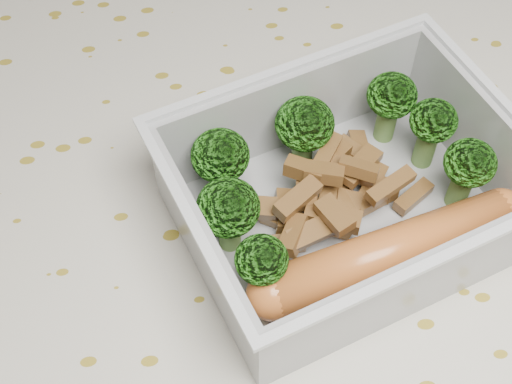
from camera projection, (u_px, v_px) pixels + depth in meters
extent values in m
cube|color=brown|center=(262.00, 242.00, 0.46)|extent=(1.40, 0.90, 0.04)
cube|color=beige|center=(263.00, 222.00, 0.44)|extent=(1.46, 0.96, 0.01)
cube|color=silver|center=(342.00, 220.00, 0.43)|extent=(0.22, 0.19, 0.00)
cube|color=silver|center=(292.00, 109.00, 0.44)|extent=(0.18, 0.06, 0.06)
cube|color=silver|center=(415.00, 285.00, 0.37)|extent=(0.18, 0.06, 0.06)
cube|color=silver|center=(477.00, 136.00, 0.43)|extent=(0.04, 0.13, 0.06)
cube|color=silver|center=(204.00, 250.00, 0.38)|extent=(0.04, 0.13, 0.06)
cube|color=silver|center=(290.00, 67.00, 0.42)|extent=(0.19, 0.06, 0.00)
cube|color=silver|center=(433.00, 262.00, 0.34)|extent=(0.19, 0.06, 0.00)
cube|color=silver|center=(498.00, 97.00, 0.40)|extent=(0.05, 0.14, 0.00)
cube|color=silver|center=(191.00, 221.00, 0.35)|extent=(0.05, 0.14, 0.00)
cylinder|color=#608C3F|center=(222.00, 181.00, 0.43)|extent=(0.02, 0.02, 0.03)
ellipsoid|color=#31891E|center=(220.00, 156.00, 0.41)|extent=(0.03, 0.03, 0.03)
cylinder|color=#608C3F|center=(302.00, 150.00, 0.44)|extent=(0.02, 0.02, 0.02)
ellipsoid|color=#31891E|center=(305.00, 124.00, 0.42)|extent=(0.04, 0.04, 0.03)
cylinder|color=#608C3F|center=(386.00, 122.00, 0.46)|extent=(0.02, 0.02, 0.03)
ellipsoid|color=#31891E|center=(392.00, 95.00, 0.44)|extent=(0.03, 0.03, 0.03)
cylinder|color=#608C3F|center=(229.00, 232.00, 0.41)|extent=(0.02, 0.02, 0.02)
ellipsoid|color=#31891E|center=(228.00, 208.00, 0.39)|extent=(0.04, 0.04, 0.03)
cylinder|color=#608C3F|center=(426.00, 147.00, 0.44)|extent=(0.02, 0.02, 0.03)
ellipsoid|color=#31891E|center=(434.00, 121.00, 0.42)|extent=(0.03, 0.03, 0.02)
cylinder|color=#608C3F|center=(261.00, 282.00, 0.39)|extent=(0.02, 0.02, 0.03)
ellipsoid|color=#31891E|center=(261.00, 260.00, 0.37)|extent=(0.03, 0.03, 0.02)
cylinder|color=#608C3F|center=(460.00, 188.00, 0.43)|extent=(0.02, 0.02, 0.03)
ellipsoid|color=#31891E|center=(470.00, 163.00, 0.41)|extent=(0.03, 0.03, 0.03)
cube|color=brown|center=(281.00, 218.00, 0.42)|extent=(0.03, 0.02, 0.01)
cube|color=brown|center=(286.00, 211.00, 0.42)|extent=(0.02, 0.03, 0.01)
cube|color=brown|center=(377.00, 184.00, 0.44)|extent=(0.02, 0.03, 0.01)
cube|color=brown|center=(333.00, 217.00, 0.41)|extent=(0.03, 0.02, 0.01)
cube|color=brown|center=(315.00, 231.00, 0.41)|extent=(0.04, 0.02, 0.01)
cube|color=brown|center=(307.00, 191.00, 0.42)|extent=(0.02, 0.03, 0.01)
cube|color=brown|center=(324.00, 173.00, 0.42)|extent=(0.03, 0.02, 0.01)
cube|color=brown|center=(256.00, 208.00, 0.42)|extent=(0.03, 0.02, 0.01)
cube|color=brown|center=(374.00, 197.00, 0.43)|extent=(0.03, 0.02, 0.01)
cube|color=brown|center=(330.00, 160.00, 0.43)|extent=(0.03, 0.03, 0.01)
cube|color=brown|center=(350.00, 171.00, 0.43)|extent=(0.03, 0.03, 0.01)
cube|color=brown|center=(294.00, 210.00, 0.43)|extent=(0.02, 0.03, 0.01)
cube|color=brown|center=(357.00, 154.00, 0.45)|extent=(0.03, 0.03, 0.01)
cube|color=brown|center=(359.00, 169.00, 0.42)|extent=(0.03, 0.02, 0.01)
cube|color=brown|center=(391.00, 186.00, 0.41)|extent=(0.03, 0.02, 0.01)
cube|color=brown|center=(413.00, 196.00, 0.43)|extent=(0.03, 0.02, 0.01)
cube|color=brown|center=(343.00, 214.00, 0.42)|extent=(0.02, 0.03, 0.01)
cube|color=brown|center=(342.00, 160.00, 0.45)|extent=(0.02, 0.03, 0.01)
cube|color=brown|center=(343.00, 184.00, 0.44)|extent=(0.03, 0.03, 0.01)
cube|color=brown|center=(293.00, 235.00, 0.40)|extent=(0.02, 0.03, 0.01)
cube|color=brown|center=(325.00, 155.00, 0.43)|extent=(0.03, 0.03, 0.01)
cube|color=brown|center=(297.00, 198.00, 0.41)|extent=(0.03, 0.03, 0.01)
cube|color=brown|center=(359.00, 146.00, 0.45)|extent=(0.01, 0.02, 0.01)
cube|color=brown|center=(294.00, 204.00, 0.43)|extent=(0.03, 0.02, 0.01)
cube|color=brown|center=(335.00, 215.00, 0.40)|extent=(0.02, 0.03, 0.01)
cube|color=brown|center=(341.00, 200.00, 0.43)|extent=(0.03, 0.02, 0.01)
cube|color=brown|center=(279.00, 245.00, 0.41)|extent=(0.03, 0.01, 0.01)
cube|color=brown|center=(304.00, 170.00, 0.42)|extent=(0.03, 0.02, 0.01)
cube|color=brown|center=(371.00, 185.00, 0.44)|extent=(0.03, 0.03, 0.01)
cube|color=brown|center=(360.00, 166.00, 0.43)|extent=(0.03, 0.03, 0.01)
cylinder|color=#C7662A|center=(391.00, 252.00, 0.39)|extent=(0.15, 0.06, 0.03)
sphere|color=#C7662A|center=(501.00, 212.00, 0.41)|extent=(0.03, 0.03, 0.03)
sphere|color=#C7662A|center=(272.00, 295.00, 0.38)|extent=(0.03, 0.03, 0.03)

